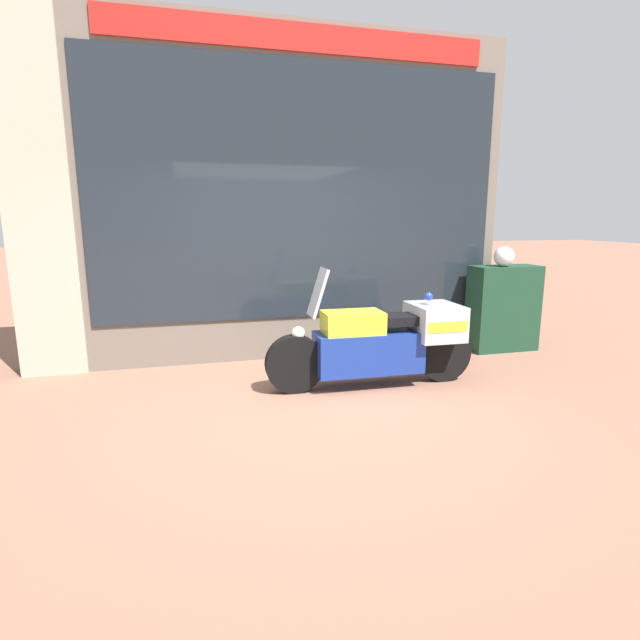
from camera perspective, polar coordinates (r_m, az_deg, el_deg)
name	(u,v)px	position (r m, az deg, el deg)	size (l,w,h in m)	color
ground_plane	(315,407)	(4.96, -0.59, -9.95)	(60.00, 60.00, 0.00)	#8E604C
shop_building	(248,197)	(6.51, -8.20, 13.74)	(6.13, 0.55, 4.13)	#6B6056
window_display	(298,319)	(6.78, -2.51, 0.08)	(4.96, 0.30, 1.94)	slate
paramedic_motorcycle	(385,340)	(5.49, 7.45, -2.28)	(2.33, 0.64, 1.31)	black
utility_cabinet	(503,308)	(7.37, 20.18, 1.28)	(0.94, 0.42, 1.18)	#193D28
white_helmet	(504,256)	(7.17, 20.29, 6.83)	(0.27, 0.27, 0.27)	white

